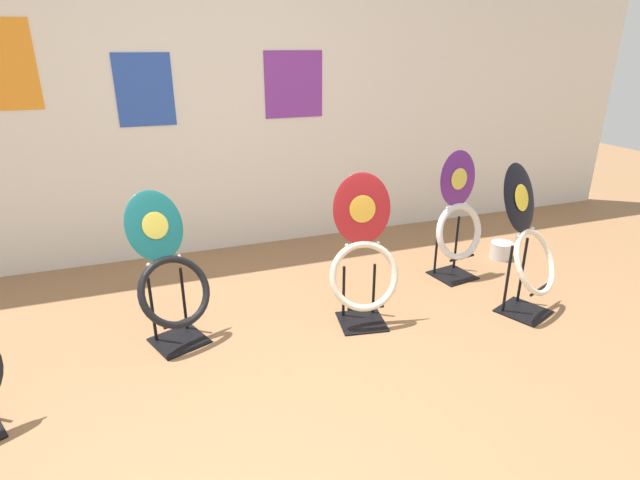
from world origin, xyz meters
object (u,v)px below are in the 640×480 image
(toilet_seat_display_purple_note, at_px, (458,224))
(paint_can, at_px, (501,249))
(toilet_seat_display_teal_sax, at_px, (170,280))
(toilet_seat_display_crimson_swirl, at_px, (363,261))
(toilet_seat_display_jazz_black, at_px, (528,245))

(toilet_seat_display_purple_note, height_order, paint_can, toilet_seat_display_purple_note)
(toilet_seat_display_teal_sax, bearing_deg, toilet_seat_display_crimson_swirl, -9.42)
(toilet_seat_display_purple_note, bearing_deg, toilet_seat_display_crimson_swirl, -158.28)
(toilet_seat_display_crimson_swirl, xyz_separation_m, paint_can, (1.48, 0.52, -0.34))
(toilet_seat_display_purple_note, xyz_separation_m, paint_can, (0.56, 0.16, -0.34))
(toilet_seat_display_crimson_swirl, distance_m, toilet_seat_display_teal_sax, 1.12)
(toilet_seat_display_jazz_black, xyz_separation_m, toilet_seat_display_purple_note, (-0.11, 0.58, -0.04))
(toilet_seat_display_crimson_swirl, distance_m, paint_can, 1.61)
(toilet_seat_display_purple_note, bearing_deg, toilet_seat_display_teal_sax, -174.86)
(toilet_seat_display_jazz_black, relative_size, toilet_seat_display_teal_sax, 1.09)
(toilet_seat_display_teal_sax, bearing_deg, toilet_seat_display_purple_note, 5.14)
(toilet_seat_display_crimson_swirl, xyz_separation_m, toilet_seat_display_teal_sax, (-1.11, 0.18, -0.02))
(toilet_seat_display_jazz_black, bearing_deg, toilet_seat_display_purple_note, 100.52)
(toilet_seat_display_purple_note, xyz_separation_m, toilet_seat_display_teal_sax, (-2.03, -0.18, -0.02))
(toilet_seat_display_teal_sax, bearing_deg, toilet_seat_display_jazz_black, -10.65)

